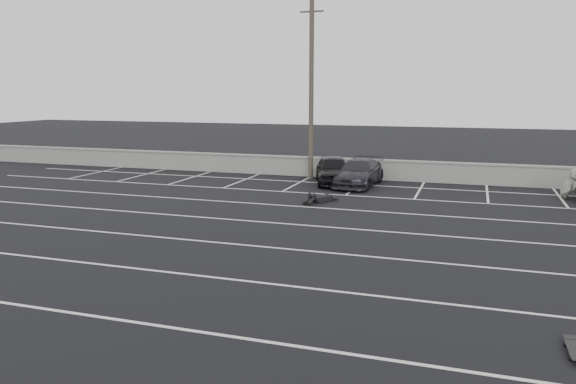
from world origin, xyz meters
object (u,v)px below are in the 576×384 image
(person, at_px, (325,196))
(utility_pole, at_px, (311,90))
(skateboard, at_px, (574,350))
(car_right, at_px, (358,173))
(car_left, at_px, (333,170))

(person, bearing_deg, utility_pole, 135.58)
(person, xyz_separation_m, skateboard, (7.74, -12.15, -0.15))
(person, height_order, skateboard, person)
(utility_pole, bearing_deg, car_right, -26.73)
(car_right, xyz_separation_m, skateboard, (7.18, -16.51, -0.56))
(utility_pole, height_order, skateboard, utility_pole)
(utility_pole, xyz_separation_m, person, (2.29, -5.79, -4.39))
(car_left, distance_m, utility_pole, 4.38)
(car_right, relative_size, utility_pole, 0.48)
(car_right, relative_size, person, 1.75)
(person, bearing_deg, skateboard, -33.46)
(car_right, xyz_separation_m, utility_pole, (-2.85, 1.43, 3.99))
(car_left, xyz_separation_m, utility_pole, (-1.52, 1.23, 3.92))
(car_right, xyz_separation_m, person, (-0.56, -4.36, -0.41))
(car_left, relative_size, car_right, 0.94)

